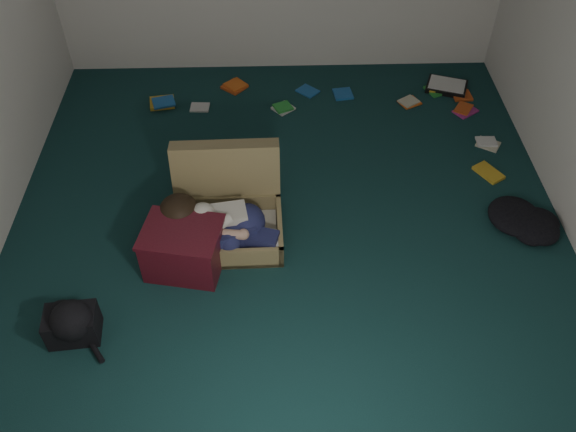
{
  "coord_description": "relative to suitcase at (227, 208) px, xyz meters",
  "views": [
    {
      "loc": [
        -0.08,
        -2.95,
        3.2
      ],
      "look_at": [
        0.0,
        -0.15,
        0.35
      ],
      "focal_mm": 38.0,
      "sensor_mm": 36.0,
      "label": 1
    }
  ],
  "objects": [
    {
      "name": "floor",
      "position": [
        0.42,
        -0.12,
        -0.17
      ],
      "size": [
        4.5,
        4.5,
        0.0
      ],
      "primitive_type": "plane",
      "color": "#113233",
      "rests_on": "ground"
    },
    {
      "name": "suitcase",
      "position": [
        0.0,
        0.0,
        0.0
      ],
      "size": [
        0.78,
        0.76,
        0.56
      ],
      "rotation": [
        0.0,
        0.0,
        0.02
      ],
      "color": "#917F50",
      "rests_on": "floor"
    },
    {
      "name": "person",
      "position": [
        -0.05,
        -0.19,
        0.04
      ],
      "size": [
        0.84,
        0.4,
        0.35
      ],
      "rotation": [
        0.0,
        0.0,
        0.02
      ],
      "color": "silver",
      "rests_on": "suitcase"
    },
    {
      "name": "maroon_bin",
      "position": [
        -0.27,
        -0.38,
        0.01
      ],
      "size": [
        0.57,
        0.49,
        0.35
      ],
      "rotation": [
        0.0,
        0.0,
        -0.19
      ],
      "color": "#4D0F1A",
      "rests_on": "floor"
    },
    {
      "name": "backpack",
      "position": [
        -0.9,
        -0.92,
        -0.05
      ],
      "size": [
        0.41,
        0.34,
        0.23
      ],
      "primitive_type": null,
      "rotation": [
        0.0,
        0.0,
        0.09
      ],
      "color": "black",
      "rests_on": "floor"
    },
    {
      "name": "clothing_pile",
      "position": [
        2.12,
        -0.09,
        -0.1
      ],
      "size": [
        0.45,
        0.39,
        0.13
      ],
      "primitive_type": null,
      "rotation": [
        0.0,
        0.0,
        0.14
      ],
      "color": "black",
      "rests_on": "floor"
    },
    {
      "name": "paper_tray",
      "position": [
        1.95,
        1.69,
        -0.14
      ],
      "size": [
        0.43,
        0.38,
        0.05
      ],
      "rotation": [
        0.0,
        0.0,
        -0.35
      ],
      "color": "black",
      "rests_on": "floor"
    },
    {
      "name": "book_scatter",
      "position": [
        1.07,
        1.4,
        -0.16
      ],
      "size": [
        2.97,
        1.51,
        0.02
      ],
      "color": "gold",
      "rests_on": "floor"
    }
  ]
}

